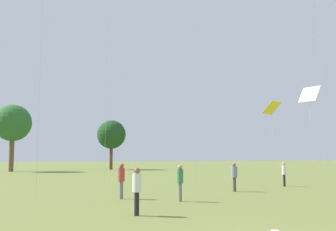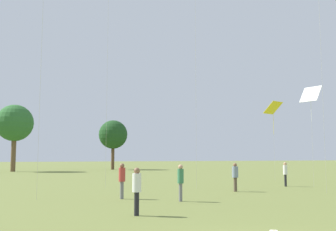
# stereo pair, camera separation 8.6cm
# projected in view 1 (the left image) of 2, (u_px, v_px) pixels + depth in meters

# --- Properties ---
(person_standing_0) EXTENTS (0.47, 0.47, 1.77)m
(person_standing_0) POSITION_uv_depth(u_px,v_px,m) (137.00, 187.00, 14.58)
(person_standing_0) COLOR black
(person_standing_0) RESTS_ON ground
(person_standing_2) EXTENTS (0.35, 0.35, 1.82)m
(person_standing_2) POSITION_uv_depth(u_px,v_px,m) (121.00, 177.00, 20.23)
(person_standing_2) COLOR slate
(person_standing_2) RESTS_ON ground
(person_standing_4) EXTENTS (0.44, 0.44, 1.76)m
(person_standing_4) POSITION_uv_depth(u_px,v_px,m) (234.00, 175.00, 24.43)
(person_standing_4) COLOR brown
(person_standing_4) RESTS_ON ground
(person_standing_5) EXTENTS (0.42, 0.42, 1.75)m
(person_standing_5) POSITION_uv_depth(u_px,v_px,m) (284.00, 172.00, 28.51)
(person_standing_5) COLOR black
(person_standing_5) RESTS_ON ground
(person_standing_6) EXTENTS (0.43, 0.43, 1.78)m
(person_standing_6) POSITION_uv_depth(u_px,v_px,m) (180.00, 179.00, 19.14)
(person_standing_6) COLOR slate
(person_standing_6) RESTS_ON ground
(kite_5) EXTENTS (1.76, 1.55, 6.91)m
(kite_5) POSITION_uv_depth(u_px,v_px,m) (272.00, 109.00, 34.47)
(kite_5) COLOR yellow
(kite_5) RESTS_ON ground
(kite_6) EXTENTS (1.20, 1.58, 7.28)m
(kite_6) POSITION_uv_depth(u_px,v_px,m) (309.00, 95.00, 28.68)
(kite_6) COLOR white
(kite_6) RESTS_ON ground
(distant_tree_0) EXTENTS (4.66, 4.66, 8.01)m
(distant_tree_0) POSITION_uv_depth(u_px,v_px,m) (111.00, 135.00, 63.98)
(distant_tree_0) COLOR brown
(distant_tree_0) RESTS_ON ground
(distant_tree_2) EXTENTS (5.23, 5.23, 9.51)m
(distant_tree_2) POSITION_uv_depth(u_px,v_px,m) (13.00, 123.00, 55.84)
(distant_tree_2) COLOR brown
(distant_tree_2) RESTS_ON ground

